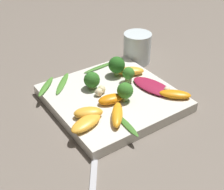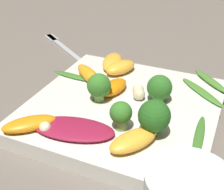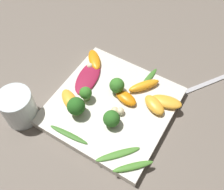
# 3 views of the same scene
# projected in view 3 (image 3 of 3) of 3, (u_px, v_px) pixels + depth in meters

# --- Properties ---
(ground_plane) EXTENTS (2.40, 2.40, 0.00)m
(ground_plane) POSITION_uv_depth(u_px,v_px,m) (112.00, 109.00, 0.63)
(ground_plane) COLOR #6B6056
(plate) EXTENTS (0.27, 0.27, 0.02)m
(plate) POSITION_uv_depth(u_px,v_px,m) (112.00, 107.00, 0.62)
(plate) COLOR silver
(plate) RESTS_ON ground_plane
(drinking_glass) EXTENTS (0.08, 0.08, 0.08)m
(drinking_glass) POSITION_uv_depth(u_px,v_px,m) (18.00, 107.00, 0.58)
(drinking_glass) COLOR silver
(drinking_glass) RESTS_ON ground_plane
(fork) EXTENTS (0.13, 0.17, 0.01)m
(fork) POSITION_uv_depth(u_px,v_px,m) (224.00, 77.00, 0.68)
(fork) COLOR #B2B2B7
(fork) RESTS_ON ground_plane
(radicchio_leaf_0) EXTENTS (0.07, 0.12, 0.01)m
(radicchio_leaf_0) POSITION_uv_depth(u_px,v_px,m) (88.00, 77.00, 0.65)
(radicchio_leaf_0) COLOR maroon
(radicchio_leaf_0) RESTS_ON plate
(orange_segment_0) EXTENTS (0.06, 0.04, 0.02)m
(orange_segment_0) POSITION_uv_depth(u_px,v_px,m) (126.00, 98.00, 0.61)
(orange_segment_0) COLOR orange
(orange_segment_0) RESTS_ON plate
(orange_segment_1) EXTENTS (0.07, 0.07, 0.02)m
(orange_segment_1) POSITION_uv_depth(u_px,v_px,m) (94.00, 60.00, 0.68)
(orange_segment_1) COLOR orange
(orange_segment_1) RESTS_ON plate
(orange_segment_2) EXTENTS (0.08, 0.05, 0.02)m
(orange_segment_2) POSITION_uv_depth(u_px,v_px,m) (166.00, 102.00, 0.60)
(orange_segment_2) COLOR #FCAD33
(orange_segment_2) RESTS_ON plate
(orange_segment_3) EXTENTS (0.07, 0.06, 0.02)m
(orange_segment_3) POSITION_uv_depth(u_px,v_px,m) (70.00, 100.00, 0.61)
(orange_segment_3) COLOR #FCAD33
(orange_segment_3) RESTS_ON plate
(orange_segment_4) EXTENTS (0.07, 0.05, 0.02)m
(orange_segment_4) POSITION_uv_depth(u_px,v_px,m) (154.00, 105.00, 0.60)
(orange_segment_4) COLOR #FCAD33
(orange_segment_4) RESTS_ON plate
(orange_segment_5) EXTENTS (0.07, 0.08, 0.02)m
(orange_segment_5) POSITION_uv_depth(u_px,v_px,m) (144.00, 86.00, 0.63)
(orange_segment_5) COLOR orange
(orange_segment_5) RESTS_ON plate
(broccoli_floret_0) EXTENTS (0.04, 0.04, 0.04)m
(broccoli_floret_0) POSITION_uv_depth(u_px,v_px,m) (111.00, 119.00, 0.56)
(broccoli_floret_0) COLOR #84AD5B
(broccoli_floret_0) RESTS_ON plate
(broccoli_floret_1) EXTENTS (0.03, 0.03, 0.04)m
(broccoli_floret_1) POSITION_uv_depth(u_px,v_px,m) (86.00, 93.00, 0.60)
(broccoli_floret_1) COLOR #7A9E51
(broccoli_floret_1) RESTS_ON plate
(broccoli_floret_2) EXTENTS (0.04, 0.04, 0.04)m
(broccoli_floret_2) POSITION_uv_depth(u_px,v_px,m) (117.00, 86.00, 0.61)
(broccoli_floret_2) COLOR #84AD5B
(broccoli_floret_2) RESTS_ON plate
(broccoli_floret_3) EXTENTS (0.04, 0.04, 0.05)m
(broccoli_floret_3) POSITION_uv_depth(u_px,v_px,m) (76.00, 106.00, 0.57)
(broccoli_floret_3) COLOR #7A9E51
(broccoli_floret_3) RESTS_ON plate
(arugula_sprig_0) EXTENTS (0.07, 0.07, 0.01)m
(arugula_sprig_0) POSITION_uv_depth(u_px,v_px,m) (133.00, 166.00, 0.52)
(arugula_sprig_0) COLOR #47842D
(arugula_sprig_0) RESTS_ON plate
(arugula_sprig_1) EXTENTS (0.10, 0.02, 0.00)m
(arugula_sprig_1) POSITION_uv_depth(u_px,v_px,m) (69.00, 135.00, 0.56)
(arugula_sprig_1) COLOR #3D7528
(arugula_sprig_1) RESTS_ON plate
(arugula_sprig_2) EXTENTS (0.02, 0.08, 0.00)m
(arugula_sprig_2) POSITION_uv_depth(u_px,v_px,m) (149.00, 79.00, 0.65)
(arugula_sprig_2) COLOR #3D7528
(arugula_sprig_2) RESTS_ON plate
(arugula_sprig_3) EXTENTS (0.08, 0.08, 0.00)m
(arugula_sprig_3) POSITION_uv_depth(u_px,v_px,m) (118.00, 154.00, 0.54)
(arugula_sprig_3) COLOR #47842D
(arugula_sprig_3) RESTS_ON plate
(macadamia_nut_0) EXTENTS (0.02, 0.02, 0.02)m
(macadamia_nut_0) POSITION_uv_depth(u_px,v_px,m) (115.00, 111.00, 0.59)
(macadamia_nut_0) COLOR beige
(macadamia_nut_0) RESTS_ON plate
(macadamia_nut_1) EXTENTS (0.02, 0.02, 0.02)m
(macadamia_nut_1) POSITION_uv_depth(u_px,v_px,m) (90.00, 66.00, 0.67)
(macadamia_nut_1) COLOR beige
(macadamia_nut_1) RESTS_ON plate
(macadamia_nut_2) EXTENTS (0.02, 0.02, 0.02)m
(macadamia_nut_2) POSITION_uv_depth(u_px,v_px,m) (120.00, 111.00, 0.59)
(macadamia_nut_2) COLOR beige
(macadamia_nut_2) RESTS_ON plate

